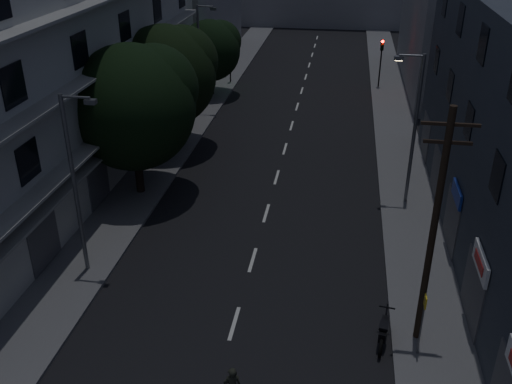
# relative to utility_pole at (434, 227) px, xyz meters

# --- Properties ---
(ground) EXTENTS (160.00, 160.00, 0.00)m
(ground) POSITION_rel_utility_pole_xyz_m (-6.92, 18.34, -4.87)
(ground) COLOR black
(ground) RESTS_ON ground
(sidewalk_left) EXTENTS (3.00, 90.00, 0.15)m
(sidewalk_left) POSITION_rel_utility_pole_xyz_m (-14.42, 18.34, -4.79)
(sidewalk_left) COLOR #565659
(sidewalk_left) RESTS_ON ground
(sidewalk_right) EXTENTS (3.00, 90.00, 0.15)m
(sidewalk_right) POSITION_rel_utility_pole_xyz_m (0.58, 18.34, -4.79)
(sidewalk_right) COLOR #565659
(sidewalk_right) RESTS_ON ground
(lane_markings) EXTENTS (0.15, 60.50, 0.01)m
(lane_markings) POSITION_rel_utility_pole_xyz_m (-6.92, 24.59, -4.86)
(lane_markings) COLOR beige
(lane_markings) RESTS_ON ground
(building_left) EXTENTS (7.00, 36.00, 14.00)m
(building_left) POSITION_rel_utility_pole_xyz_m (-18.89, 11.34, 2.13)
(building_left) COLOR #A6A6A1
(building_left) RESTS_ON ground
(building_far_right) EXTENTS (6.00, 20.00, 13.00)m
(building_far_right) POSITION_rel_utility_pole_xyz_m (5.08, 35.34, 1.63)
(building_far_right) COLOR slate
(building_far_right) RESTS_ON ground
(tree_near) EXTENTS (6.69, 6.69, 8.26)m
(tree_near) POSITION_rel_utility_pole_xyz_m (-14.16, 10.10, 0.45)
(tree_near) COLOR black
(tree_near) RESTS_ON sidewalk_left
(tree_mid) EXTENTS (6.47, 6.47, 7.96)m
(tree_mid) POSITION_rel_utility_pole_xyz_m (-14.47, 16.89, 0.25)
(tree_mid) COLOR black
(tree_mid) RESTS_ON sidewalk_left
(tree_far) EXTENTS (5.00, 5.00, 6.18)m
(tree_far) POSITION_rel_utility_pole_xyz_m (-14.37, 28.75, -0.85)
(tree_far) COLOR black
(tree_far) RESTS_ON sidewalk_left
(traffic_signal_far_right) EXTENTS (0.28, 0.37, 4.10)m
(traffic_signal_far_right) POSITION_rel_utility_pole_xyz_m (-0.27, 33.09, -1.77)
(traffic_signal_far_right) COLOR black
(traffic_signal_far_right) RESTS_ON sidewalk_right
(traffic_signal_far_left) EXTENTS (0.28, 0.37, 4.10)m
(traffic_signal_far_left) POSITION_rel_utility_pole_xyz_m (-13.55, 32.59, -1.77)
(traffic_signal_far_left) COLOR black
(traffic_signal_far_left) RESTS_ON sidewalk_left
(street_lamp_left_near) EXTENTS (1.51, 0.25, 8.00)m
(street_lamp_left_near) POSITION_rel_utility_pole_xyz_m (-13.91, 2.33, -0.27)
(street_lamp_left_near) COLOR slate
(street_lamp_left_near) RESTS_ON sidewalk_left
(street_lamp_right) EXTENTS (1.51, 0.25, 8.00)m
(street_lamp_right) POSITION_rel_utility_pole_xyz_m (0.32, 11.17, -0.27)
(street_lamp_right) COLOR #5B5E63
(street_lamp_right) RESTS_ON sidewalk_right
(street_lamp_left_far) EXTENTS (1.51, 0.25, 8.00)m
(street_lamp_left_far) POSITION_rel_utility_pole_xyz_m (-14.06, 24.18, -0.27)
(street_lamp_left_far) COLOR slate
(street_lamp_left_far) RESTS_ON sidewalk_left
(utility_pole) EXTENTS (1.80, 0.24, 9.00)m
(utility_pole) POSITION_rel_utility_pole_xyz_m (0.00, 0.00, 0.00)
(utility_pole) COLOR black
(utility_pole) RESTS_ON sidewalk_right
(bus_stop_sign) EXTENTS (0.06, 0.35, 2.52)m
(bus_stop_sign) POSITION_rel_utility_pole_xyz_m (-0.06, -0.91, -2.98)
(bus_stop_sign) COLOR #595B60
(bus_stop_sign) RESTS_ON sidewalk_right
(motorcycle) EXTENTS (0.63, 2.05, 1.32)m
(motorcycle) POSITION_rel_utility_pole_xyz_m (-1.26, -0.40, -4.35)
(motorcycle) COLOR black
(motorcycle) RESTS_ON ground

